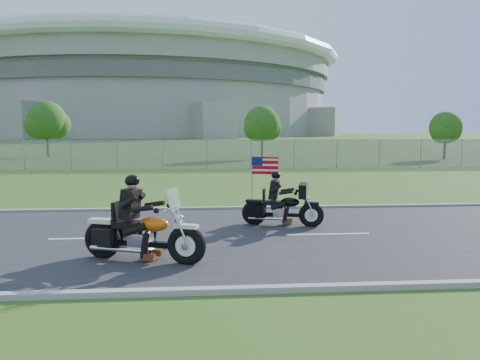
{
  "coord_description": "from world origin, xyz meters",
  "views": [
    {
      "loc": [
        0.78,
        -11.74,
        2.82
      ],
      "look_at": [
        1.7,
        0.0,
        1.49
      ],
      "focal_mm": 35.0,
      "sensor_mm": 36.0,
      "label": 1
    }
  ],
  "objects": [
    {
      "name": "tree_fence_mid",
      "position": [
        -13.95,
        34.04,
        3.3
      ],
      "size": [
        3.96,
        3.69,
        5.3
      ],
      "color": "#382316",
      "rests_on": "ground"
    },
    {
      "name": "road",
      "position": [
        0.0,
        0.0,
        0.02
      ],
      "size": [
        120.0,
        8.0,
        0.04
      ],
      "primitive_type": "cube",
      "color": "#28282B",
      "rests_on": "ground"
    },
    {
      "name": "fence",
      "position": [
        -5.0,
        20.0,
        1.0
      ],
      "size": [
        60.0,
        0.03,
        2.0
      ],
      "primitive_type": "cube",
      "color": "gray",
      "rests_on": "ground"
    },
    {
      "name": "stadium",
      "position": [
        -20.0,
        170.0,
        15.58
      ],
      "size": [
        140.4,
        140.4,
        29.2
      ],
      "color": "#A3A099",
      "rests_on": "ground"
    },
    {
      "name": "tree_fence_near",
      "position": [
        6.04,
        30.04,
        2.97
      ],
      "size": [
        3.52,
        3.28,
        4.75
      ],
      "color": "#382316",
      "rests_on": "ground"
    },
    {
      "name": "motorcycle_follow",
      "position": [
        2.99,
        1.22,
        0.54
      ],
      "size": [
        2.31,
        1.05,
        1.96
      ],
      "rotation": [
        0.0,
        0.0,
        -0.27
      ],
      "color": "black",
      "rests_on": "ground"
    },
    {
      "name": "tree_fence_far",
      "position": [
        22.04,
        28.03,
        2.64
      ],
      "size": [
        3.08,
        2.87,
        4.2
      ],
      "color": "#382316",
      "rests_on": "ground"
    },
    {
      "name": "curb_south",
      "position": [
        0.0,
        -4.05,
        0.05
      ],
      "size": [
        120.0,
        0.18,
        0.12
      ],
      "primitive_type": "cube",
      "color": "#9E9B93",
      "rests_on": "ground"
    },
    {
      "name": "ground",
      "position": [
        0.0,
        0.0,
        0.0
      ],
      "size": [
        420.0,
        420.0,
        0.0
      ],
      "primitive_type": "plane",
      "color": "#274A17",
      "rests_on": "ground"
    },
    {
      "name": "curb_north",
      "position": [
        0.0,
        4.05,
        0.05
      ],
      "size": [
        120.0,
        0.18,
        0.12
      ],
      "primitive_type": "cube",
      "color": "#9E9B93",
      "rests_on": "ground"
    },
    {
      "name": "motorcycle_lead",
      "position": [
        -0.53,
        -2.04,
        0.58
      ],
      "size": [
        2.67,
        1.27,
        1.86
      ],
      "rotation": [
        0.0,
        0.0,
        -0.34
      ],
      "color": "black",
      "rests_on": "ground"
    }
  ]
}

